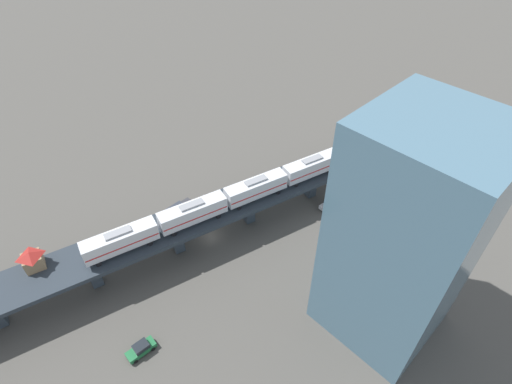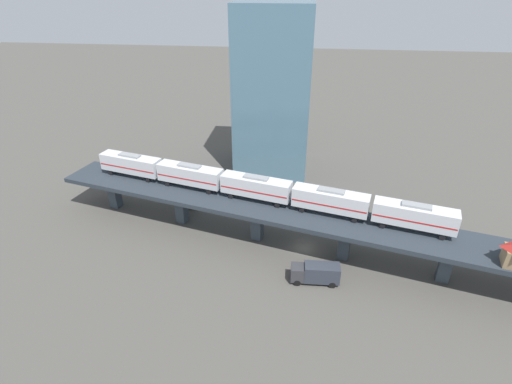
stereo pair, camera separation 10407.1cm
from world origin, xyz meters
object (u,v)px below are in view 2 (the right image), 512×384
subway_train (256,187)px  delivery_truck (316,273)px  street_car_green (425,218)px  office_tower (273,91)px  street_lamp (213,182)px  street_car_white (190,203)px

subway_train → delivery_truck: (11.83, 10.42, -7.60)m
street_car_green → office_tower: size_ratio=0.12×
subway_train → delivery_truck: size_ratio=8.41×
street_lamp → office_tower: bearing=149.7°
delivery_truck → street_lamp: 30.25m
delivery_truck → street_car_green: bearing=132.6°
subway_train → street_car_green: bearing=102.7°
subway_train → office_tower: 29.42m
street_car_white → street_car_green: bearing=89.5°
subway_train → office_tower: (-28.12, 0.37, 8.64)m
delivery_truck → subway_train: bearing=-138.6°
street_car_white → delivery_truck: (19.17, 24.45, 0.82)m
office_tower → street_car_white: bearing=-34.7°
street_car_white → street_car_green: (0.39, 44.87, 0.00)m
subway_train → street_car_white: size_ratio=13.57×
subway_train → street_lamp: size_ratio=8.81×
delivery_truck → street_car_white: bearing=-128.1°
street_car_white → street_car_green: same height
street_car_green → street_lamp: street_lamp is taller
subway_train → street_lamp: 15.33m
street_car_white → street_lamp: size_ratio=0.65×
delivery_truck → street_lamp: size_ratio=1.05×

